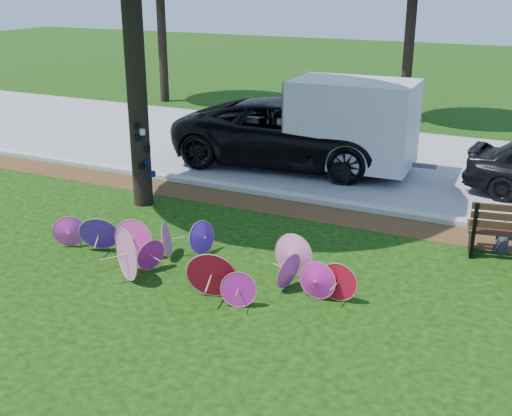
{
  "coord_description": "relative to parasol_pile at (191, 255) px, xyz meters",
  "views": [
    {
      "loc": [
        5.42,
        -8.06,
        4.95
      ],
      "look_at": [
        0.5,
        2.0,
        0.9
      ],
      "focal_mm": 45.0,
      "sensor_mm": 36.0,
      "label": 1
    }
  ],
  "objects": [
    {
      "name": "ground",
      "position": [
        0.11,
        -0.64,
        -0.37
      ],
      "size": [
        90.0,
        90.0,
        0.0
      ],
      "primitive_type": "plane",
      "color": "black",
      "rests_on": "ground"
    },
    {
      "name": "mulch_strip",
      "position": [
        0.11,
        3.86,
        -0.37
      ],
      "size": [
        90.0,
        1.0,
        0.01
      ],
      "primitive_type": "cube",
      "color": "#472D16",
      "rests_on": "ground"
    },
    {
      "name": "curb",
      "position": [
        0.11,
        4.56,
        -0.31
      ],
      "size": [
        90.0,
        0.3,
        0.12
      ],
      "primitive_type": "cube",
      "color": "#B7B5AD",
      "rests_on": "ground"
    },
    {
      "name": "street",
      "position": [
        0.11,
        8.71,
        -0.37
      ],
      "size": [
        90.0,
        8.0,
        0.01
      ],
      "primitive_type": "cube",
      "color": "gray",
      "rests_on": "ground"
    },
    {
      "name": "parasol_pile",
      "position": [
        0.0,
        0.0,
        0.0
      ],
      "size": [
        6.01,
        2.11,
        0.93
      ],
      "color": "#5A22BB",
      "rests_on": "ground"
    },
    {
      "name": "black_van",
      "position": [
        -1.17,
        7.26,
        0.52
      ],
      "size": [
        6.69,
        3.67,
        1.78
      ],
      "primitive_type": "imported",
      "rotation": [
        0.0,
        0.0,
        1.69
      ],
      "color": "black",
      "rests_on": "ground"
    },
    {
      "name": "cargo_trailer",
      "position": [
        0.6,
        7.07,
        1.02
      ],
      "size": [
        3.2,
        2.11,
        2.78
      ],
      "primitive_type": "cube",
      "rotation": [
        0.0,
        0.0,
        0.05
      ],
      "color": "silver",
      "rests_on": "ground"
    },
    {
      "name": "person_left",
      "position": [
        4.83,
        3.43,
        0.22
      ],
      "size": [
        0.51,
        0.42,
        1.18
      ],
      "primitive_type": "imported",
      "rotation": [
        0.0,
        0.0,
        0.38
      ],
      "color": "#3A3B4F",
      "rests_on": "ground"
    }
  ]
}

